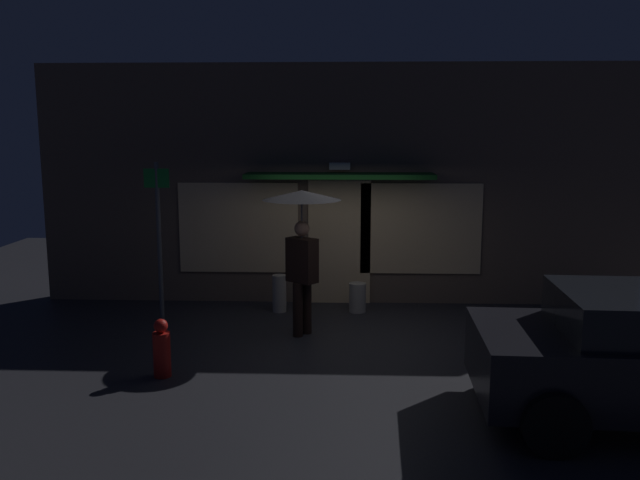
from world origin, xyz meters
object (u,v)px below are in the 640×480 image
object	(u,v)px
person_with_umbrella	(302,226)
street_sign_post	(159,233)
sidewalk_bollard_2	(358,298)
fire_hydrant	(162,350)
sidewalk_bollard	(279,293)

from	to	relation	value
person_with_umbrella	street_sign_post	size ratio (longest dim) A/B	0.85
sidewalk_bollard_2	fire_hydrant	world-z (taller)	fire_hydrant
person_with_umbrella	street_sign_post	distance (m)	2.41
sidewalk_bollard_2	person_with_umbrella	bearing A→B (deg)	-123.20
sidewalk_bollard_2	fire_hydrant	bearing A→B (deg)	-128.98
person_with_umbrella	fire_hydrant	world-z (taller)	person_with_umbrella
person_with_umbrella	sidewalk_bollard	xyz separation A→B (m)	(-0.48, 1.28, -1.36)
street_sign_post	sidewalk_bollard	xyz separation A→B (m)	(1.84, 0.66, -1.14)
sidewalk_bollard	sidewalk_bollard_2	world-z (taller)	sidewalk_bollard
street_sign_post	sidewalk_bollard_2	distance (m)	3.46
sidewalk_bollard	fire_hydrant	distance (m)	3.28
person_with_umbrella	sidewalk_bollard_2	xyz separation A→B (m)	(0.86, 1.31, -1.42)
person_with_umbrella	sidewalk_bollard	bearing A→B (deg)	-31.23
street_sign_post	sidewalk_bollard_2	world-z (taller)	street_sign_post
person_with_umbrella	sidewalk_bollard	distance (m)	1.92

